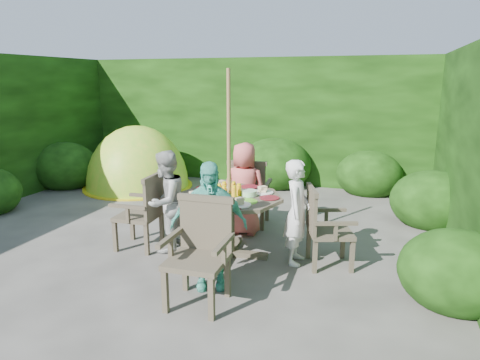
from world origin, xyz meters
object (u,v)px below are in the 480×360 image
(parasol_pole, at_px, (229,166))
(child_left, at_px, (166,202))
(patio_table, at_px, (230,206))
(garden_chair_back, at_px, (249,192))
(child_right, at_px, (297,212))
(dome_tent, at_px, (138,187))
(child_back, at_px, (244,189))
(garden_chair_right, at_px, (324,226))
(garden_chair_front, at_px, (200,250))
(garden_chair_left, at_px, (144,211))
(child_front, at_px, (209,225))

(parasol_pole, distance_m, child_left, 0.93)
(patio_table, bearing_deg, garden_chair_back, 95.40)
(child_left, bearing_deg, child_right, 100.62)
(dome_tent, bearing_deg, child_right, -22.84)
(child_back, bearing_deg, parasol_pole, 94.32)
(garden_chair_right, bearing_deg, patio_table, 74.87)
(parasol_pole, height_order, child_left, parasol_pole)
(patio_table, height_order, garden_chair_front, garden_chair_front)
(garden_chair_left, relative_size, child_right, 0.76)
(patio_table, height_order, child_front, child_front)
(garden_chair_back, height_order, child_front, child_front)
(garden_chair_back, height_order, dome_tent, dome_tent)
(patio_table, distance_m, dome_tent, 3.94)
(garden_chair_left, bearing_deg, garden_chair_front, 46.84)
(garden_chair_left, bearing_deg, patio_table, 91.70)
(patio_table, distance_m, garden_chair_front, 1.10)
(garden_chair_right, height_order, child_front, child_front)
(garden_chair_left, bearing_deg, child_back, 127.67)
(patio_table, relative_size, garden_chair_front, 1.45)
(child_right, xyz_separation_m, child_front, (-0.72, -0.87, 0.05))
(parasol_pole, xyz_separation_m, child_back, (-0.07, 0.80, -0.47))
(garden_chair_back, distance_m, dome_tent, 3.21)
(child_left, bearing_deg, garden_chair_front, 46.96)
(patio_table, xyz_separation_m, child_right, (0.79, 0.07, -0.02))
(garden_chair_left, bearing_deg, dome_tent, -150.37)
(child_right, xyz_separation_m, child_left, (-1.59, -0.15, 0.02))
(garden_chair_right, xyz_separation_m, garden_chair_front, (-1.00, -1.17, 0.04))
(garden_chair_back, bearing_deg, garden_chair_front, 89.25)
(child_back, bearing_deg, child_front, 94.32)
(garden_chair_right, bearing_deg, garden_chair_back, 30.61)
(patio_table, xyz_separation_m, dome_tent, (-2.88, 2.61, -0.63))
(patio_table, distance_m, garden_chair_back, 1.10)
(patio_table, bearing_deg, garden_chair_front, -84.71)
(garden_chair_back, bearing_deg, child_left, 52.97)
(garden_chair_back, xyz_separation_m, child_right, (0.90, -1.02, 0.10))
(child_right, distance_m, child_back, 1.13)
(child_right, relative_size, child_left, 0.97)
(garden_chair_front, xyz_separation_m, dome_tent, (-2.98, 3.70, -0.51))
(garden_chair_back, xyz_separation_m, child_left, (-0.70, -1.16, 0.12))
(garden_chair_left, distance_m, garden_chair_front, 1.55)
(garden_chair_right, distance_m, child_back, 1.38)
(garden_chair_right, height_order, dome_tent, dome_tent)
(child_front, bearing_deg, child_back, 73.14)
(garden_chair_right, xyz_separation_m, garden_chair_back, (-1.20, 1.01, 0.04))
(garden_chair_front, height_order, child_front, child_front)
(garden_chair_back, bearing_deg, child_back, 88.90)
(garden_chair_front, xyz_separation_m, child_back, (-0.18, 1.89, 0.12))
(patio_table, distance_m, child_back, 0.80)
(garden_chair_right, xyz_separation_m, child_left, (-1.90, -0.15, 0.16))
(child_right, height_order, child_front, child_front)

